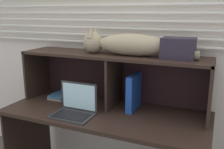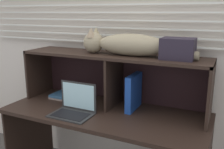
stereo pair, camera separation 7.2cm
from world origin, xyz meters
The scene contains 8 objects.
back_panel_with_blinds centered at (0.00, 0.55, 1.26)m, with size 4.40×0.08×2.50m.
desk centered at (0.00, 0.18, 0.58)m, with size 1.61×0.67×0.71m.
hutch_shelf_unit centered at (0.00, 0.36, 1.02)m, with size 1.55×0.36×0.44m.
cat centered at (0.10, 0.32, 1.23)m, with size 0.92×0.18×0.21m.
laptop centered at (-0.19, 0.03, 0.76)m, with size 0.32×0.22×0.24m.
binder_upright centered at (0.19, 0.32, 0.86)m, with size 0.05×0.26×0.29m, color #1A419B.
book_stack centered at (-0.51, 0.33, 0.73)m, with size 0.15×0.23×0.04m.
storage_box centered at (0.52, 0.32, 1.22)m, with size 0.23×0.18×0.15m, color #241E2A.
Camera 2 is at (0.86, -1.49, 1.48)m, focal length 40.51 mm.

